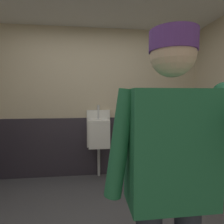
{
  "coord_description": "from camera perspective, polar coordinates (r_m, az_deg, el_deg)",
  "views": [
    {
      "loc": [
        0.05,
        -1.56,
        1.37
      ],
      "look_at": [
        0.24,
        -0.05,
        1.25
      ],
      "focal_mm": 29.64,
      "sensor_mm": 36.0,
      "label": 1
    }
  ],
  "objects": [
    {
      "name": "wall_back",
      "position": [
        3.28,
        -7.89,
        2.78
      ],
      "size": [
        4.54,
        0.12,
        2.54
      ],
      "primitive_type": "cube",
      "color": "beige",
      "rests_on": "ground_plane"
    },
    {
      "name": "wainscot_band_back",
      "position": [
        3.32,
        -7.76,
        -10.54
      ],
      "size": [
        3.94,
        0.03,
        1.01
      ],
      "primitive_type": "cube",
      "color": "#2D2833",
      "rests_on": "ground_plane"
    },
    {
      "name": "urinal_solo",
      "position": [
        3.12,
        -4.09,
        -6.4
      ],
      "size": [
        0.4,
        0.34,
        1.24
      ],
      "color": "white",
      "rests_on": "ground_plane"
    },
    {
      "name": "person",
      "position": [
        1.06,
        17.61,
        -15.78
      ],
      "size": [
        0.67,
        0.6,
        1.7
      ],
      "color": "#2D3342",
      "rests_on": "ground_plane"
    }
  ]
}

